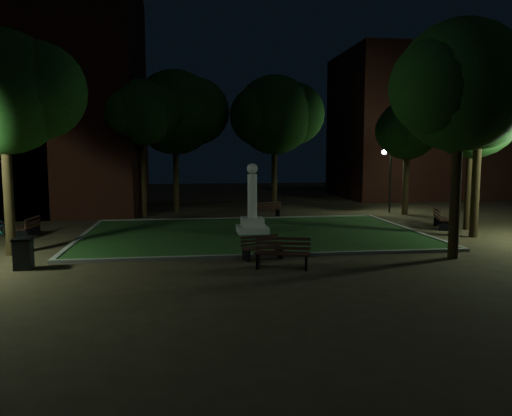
{
  "coord_description": "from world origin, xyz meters",
  "views": [
    {
      "loc": [
        -2.96,
        -20.61,
        3.78
      ],
      "look_at": [
        0.04,
        1.0,
        1.33
      ],
      "focal_mm": 35.0,
      "sensor_mm": 36.0,
      "label": 1
    }
  ],
  "objects_px": {
    "monument": "(252,214)",
    "trash_bin": "(23,254)",
    "bench_left_side": "(28,228)",
    "bench_far_side": "(266,210)",
    "bench_near_right": "(282,254)",
    "bench_near_left": "(262,248)",
    "bench_right_side": "(441,220)"
  },
  "relations": [
    {
      "from": "monument",
      "to": "trash_bin",
      "type": "bearing_deg",
      "value": -144.48
    },
    {
      "from": "monument",
      "to": "bench_left_side",
      "type": "distance_m",
      "value": 9.99
    },
    {
      "from": "monument",
      "to": "bench_far_side",
      "type": "bearing_deg",
      "value": 74.92
    },
    {
      "from": "trash_bin",
      "to": "bench_far_side",
      "type": "bearing_deg",
      "value": 50.28
    },
    {
      "from": "bench_near_right",
      "to": "bench_far_side",
      "type": "xyz_separation_m",
      "value": [
        1.51,
        12.82,
        -0.04
      ]
    },
    {
      "from": "bench_left_side",
      "to": "monument",
      "type": "bearing_deg",
      "value": 92.78
    },
    {
      "from": "trash_bin",
      "to": "bench_near_left",
      "type": "bearing_deg",
      "value": 3.61
    },
    {
      "from": "bench_near_right",
      "to": "bench_left_side",
      "type": "relative_size",
      "value": 1.1
    },
    {
      "from": "bench_right_side",
      "to": "bench_near_left",
      "type": "bearing_deg",
      "value": 138.86
    },
    {
      "from": "bench_near_left",
      "to": "bench_far_side",
      "type": "xyz_separation_m",
      "value": [
        1.97,
        11.36,
        0.04
      ]
    },
    {
      "from": "monument",
      "to": "trash_bin",
      "type": "height_order",
      "value": "monument"
    },
    {
      "from": "bench_left_side",
      "to": "bench_far_side",
      "type": "xyz_separation_m",
      "value": [
        11.57,
        5.56,
        -0.01
      ]
    },
    {
      "from": "bench_right_side",
      "to": "bench_far_side",
      "type": "bearing_deg",
      "value": 73.39
    },
    {
      "from": "bench_right_side",
      "to": "bench_far_side",
      "type": "height_order",
      "value": "bench_right_side"
    },
    {
      "from": "bench_right_side",
      "to": "bench_far_side",
      "type": "distance_m",
      "value": 9.67
    },
    {
      "from": "bench_near_left",
      "to": "bench_near_right",
      "type": "distance_m",
      "value": 1.53
    },
    {
      "from": "monument",
      "to": "bench_right_side",
      "type": "xyz_separation_m",
      "value": [
        9.53,
        0.43,
        -0.51
      ]
    },
    {
      "from": "monument",
      "to": "bench_far_side",
      "type": "xyz_separation_m",
      "value": [
        1.61,
        5.98,
        -0.53
      ]
    },
    {
      "from": "bench_near_right",
      "to": "bench_far_side",
      "type": "distance_m",
      "value": 12.91
    },
    {
      "from": "monument",
      "to": "bench_right_side",
      "type": "bearing_deg",
      "value": 2.57
    },
    {
      "from": "bench_right_side",
      "to": "bench_near_right",
      "type": "bearing_deg",
      "value": 146.05
    },
    {
      "from": "bench_near_right",
      "to": "bench_right_side",
      "type": "relative_size",
      "value": 1.04
    },
    {
      "from": "bench_left_side",
      "to": "bench_right_side",
      "type": "bearing_deg",
      "value": 95.22
    },
    {
      "from": "bench_right_side",
      "to": "bench_far_side",
      "type": "xyz_separation_m",
      "value": [
        -7.92,
        5.55,
        -0.02
      ]
    },
    {
      "from": "trash_bin",
      "to": "bench_right_side",
      "type": "bearing_deg",
      "value": 19.55
    },
    {
      "from": "bench_left_side",
      "to": "bench_right_side",
      "type": "distance_m",
      "value": 19.5
    },
    {
      "from": "bench_near_right",
      "to": "monument",
      "type": "bearing_deg",
      "value": 107.02
    },
    {
      "from": "bench_left_side",
      "to": "trash_bin",
      "type": "distance_m",
      "value": 6.54
    },
    {
      "from": "bench_near_right",
      "to": "bench_left_side",
      "type": "height_order",
      "value": "bench_near_right"
    },
    {
      "from": "monument",
      "to": "bench_far_side",
      "type": "height_order",
      "value": "monument"
    },
    {
      "from": "trash_bin",
      "to": "bench_left_side",
      "type": "bearing_deg",
      "value": 105.27
    },
    {
      "from": "bench_near_right",
      "to": "bench_left_side",
      "type": "xyz_separation_m",
      "value": [
        -10.06,
        7.27,
        -0.03
      ]
    }
  ]
}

